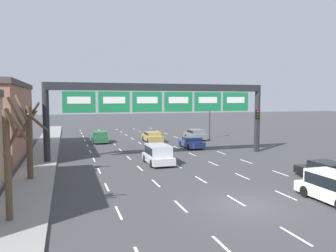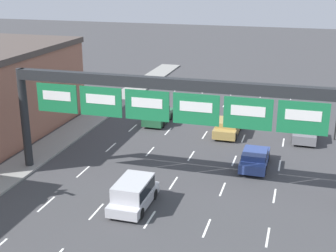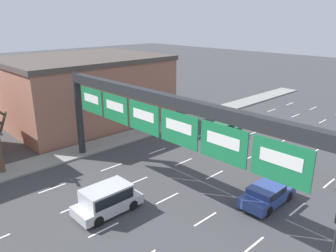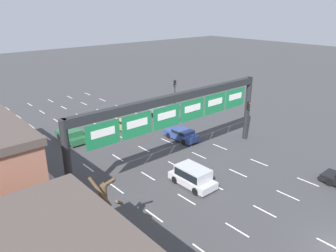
{
  "view_description": "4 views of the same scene",
  "coord_description": "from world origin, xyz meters",
  "px_view_note": "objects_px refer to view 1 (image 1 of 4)",
  "views": [
    {
      "loc": [
        -9.0,
        -15.01,
        5.71
      ],
      "look_at": [
        -0.02,
        13.75,
        3.2
      ],
      "focal_mm": 35.0,
      "sensor_mm": 36.0,
      "label": 1
    },
    {
      "loc": [
        7.59,
        -11.26,
        13.43
      ],
      "look_at": [
        -0.48,
        16.36,
        3.85
      ],
      "focal_mm": 50.0,
      "sensor_mm": 36.0,
      "label": 2
    },
    {
      "loc": [
        13.97,
        2.76,
        11.44
      ],
      "look_at": [
        -3.87,
        19.72,
        3.33
      ],
      "focal_mm": 35.0,
      "sensor_mm": 36.0,
      "label": 3
    },
    {
      "loc": [
        -19.08,
        -4.93,
        14.5
      ],
      "look_at": [
        -1.32,
        15.51,
        4.48
      ],
      "focal_mm": 35.0,
      "sensor_mm": 36.0,
      "label": 4
    }
  ],
  "objects_px": {
    "traffic_light_mid_block": "(210,115)",
    "suv_white": "(334,186)",
    "car_black": "(326,171)",
    "traffic_light_near_gantry": "(257,122)",
    "car_green": "(100,137)",
    "sign_gantry": "(162,99)",
    "suv_silver": "(158,153)",
    "tree_bare_second": "(29,136)",
    "car_gold": "(152,136)",
    "tree_bare_closest": "(9,157)",
    "car_grey": "(195,134)",
    "car_blue": "(191,142)"
  },
  "relations": [
    {
      "from": "suv_white",
      "to": "car_gold",
      "type": "height_order",
      "value": "suv_white"
    },
    {
      "from": "car_gold",
      "to": "suv_silver",
      "type": "bearing_deg",
      "value": -102.68
    },
    {
      "from": "car_green",
      "to": "tree_bare_closest",
      "type": "height_order",
      "value": "tree_bare_closest"
    },
    {
      "from": "suv_silver",
      "to": "car_gold",
      "type": "height_order",
      "value": "suv_silver"
    },
    {
      "from": "sign_gantry",
      "to": "suv_silver",
      "type": "height_order",
      "value": "sign_gantry"
    },
    {
      "from": "car_black",
      "to": "tree_bare_second",
      "type": "height_order",
      "value": "tree_bare_second"
    },
    {
      "from": "tree_bare_second",
      "to": "suv_white",
      "type": "bearing_deg",
      "value": -31.88
    },
    {
      "from": "car_blue",
      "to": "tree_bare_second",
      "type": "xyz_separation_m",
      "value": [
        -16.33,
        -10.92,
        2.42
      ]
    },
    {
      "from": "car_gold",
      "to": "sign_gantry",
      "type": "bearing_deg",
      "value": -99.55
    },
    {
      "from": "suv_silver",
      "to": "traffic_light_near_gantry",
      "type": "xyz_separation_m",
      "value": [
        11.95,
        3.3,
        2.26
      ]
    },
    {
      "from": "car_grey",
      "to": "suv_silver",
      "type": "bearing_deg",
      "value": -122.63
    },
    {
      "from": "sign_gantry",
      "to": "car_black",
      "type": "bearing_deg",
      "value": -56.91
    },
    {
      "from": "car_green",
      "to": "car_gold",
      "type": "relative_size",
      "value": 1.01
    },
    {
      "from": "suv_white",
      "to": "car_gold",
      "type": "relative_size",
      "value": 0.99
    },
    {
      "from": "sign_gantry",
      "to": "tree_bare_second",
      "type": "xyz_separation_m",
      "value": [
        -11.46,
        -6.39,
        -2.54
      ]
    },
    {
      "from": "traffic_light_mid_block",
      "to": "suv_white",
      "type": "bearing_deg",
      "value": -101.17
    },
    {
      "from": "suv_silver",
      "to": "tree_bare_closest",
      "type": "xyz_separation_m",
      "value": [
        -10.12,
        -11.11,
        2.12
      ]
    },
    {
      "from": "tree_bare_closest",
      "to": "tree_bare_second",
      "type": "distance_m",
      "value": 8.2
    },
    {
      "from": "car_green",
      "to": "traffic_light_mid_block",
      "type": "bearing_deg",
      "value": -1.05
    },
    {
      "from": "sign_gantry",
      "to": "car_green",
      "type": "distance_m",
      "value": 14.2
    },
    {
      "from": "car_black",
      "to": "traffic_light_near_gantry",
      "type": "bearing_deg",
      "value": 79.32
    },
    {
      "from": "car_grey",
      "to": "tree_bare_second",
      "type": "xyz_separation_m",
      "value": [
        -19.67,
        -17.92,
        2.34
      ]
    },
    {
      "from": "sign_gantry",
      "to": "tree_bare_closest",
      "type": "relative_size",
      "value": 3.86
    },
    {
      "from": "sign_gantry",
      "to": "traffic_light_mid_block",
      "type": "height_order",
      "value": "sign_gantry"
    },
    {
      "from": "traffic_light_near_gantry",
      "to": "car_green",
      "type": "bearing_deg",
      "value": 140.75
    },
    {
      "from": "car_gold",
      "to": "traffic_light_near_gantry",
      "type": "distance_m",
      "value": 14.36
    },
    {
      "from": "suv_white",
      "to": "car_black",
      "type": "bearing_deg",
      "value": 51.22
    },
    {
      "from": "sign_gantry",
      "to": "car_black",
      "type": "xyz_separation_m",
      "value": [
        8.2,
        -12.59,
        -4.93
      ]
    },
    {
      "from": "car_black",
      "to": "traffic_light_mid_block",
      "type": "xyz_separation_m",
      "value": [
        2.44,
        24.72,
        2.71
      ]
    },
    {
      "from": "suv_white",
      "to": "car_grey",
      "type": "height_order",
      "value": "suv_white"
    },
    {
      "from": "suv_silver",
      "to": "tree_bare_second",
      "type": "bearing_deg",
      "value": -163.85
    },
    {
      "from": "sign_gantry",
      "to": "suv_white",
      "type": "bearing_deg",
      "value": -73.34
    },
    {
      "from": "traffic_light_near_gantry",
      "to": "traffic_light_mid_block",
      "type": "bearing_deg",
      "value": 89.52
    },
    {
      "from": "sign_gantry",
      "to": "tree_bare_second",
      "type": "height_order",
      "value": "sign_gantry"
    },
    {
      "from": "car_green",
      "to": "car_grey",
      "type": "relative_size",
      "value": 1.02
    },
    {
      "from": "sign_gantry",
      "to": "tree_bare_closest",
      "type": "distance_m",
      "value": 18.77
    },
    {
      "from": "traffic_light_mid_block",
      "to": "car_green",
      "type": "bearing_deg",
      "value": 178.95
    },
    {
      "from": "sign_gantry",
      "to": "car_green",
      "type": "xyz_separation_m",
      "value": [
        -4.87,
        12.42,
        -4.87
      ]
    },
    {
      "from": "car_grey",
      "to": "sign_gantry",
      "type": "bearing_deg",
      "value": -125.44
    },
    {
      "from": "car_black",
      "to": "suv_white",
      "type": "relative_size",
      "value": 1.0
    },
    {
      "from": "car_black",
      "to": "suv_silver",
      "type": "distance_m",
      "value": 13.25
    },
    {
      "from": "car_blue",
      "to": "traffic_light_near_gantry",
      "type": "relative_size",
      "value": 0.94
    },
    {
      "from": "sign_gantry",
      "to": "car_grey",
      "type": "bearing_deg",
      "value": 54.56
    },
    {
      "from": "car_blue",
      "to": "car_green",
      "type": "distance_m",
      "value": 12.53
    },
    {
      "from": "car_blue",
      "to": "car_green",
      "type": "bearing_deg",
      "value": 140.98
    },
    {
      "from": "car_green",
      "to": "traffic_light_near_gantry",
      "type": "height_order",
      "value": "traffic_light_near_gantry"
    },
    {
      "from": "sign_gantry",
      "to": "suv_white",
      "type": "xyz_separation_m",
      "value": [
        4.97,
        -16.61,
        -4.73
      ]
    },
    {
      "from": "car_black",
      "to": "tree_bare_second",
      "type": "relative_size",
      "value": 0.74
    },
    {
      "from": "car_black",
      "to": "suv_silver",
      "type": "height_order",
      "value": "suv_silver"
    },
    {
      "from": "suv_white",
      "to": "tree_bare_second",
      "type": "relative_size",
      "value": 0.75
    }
  ]
}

